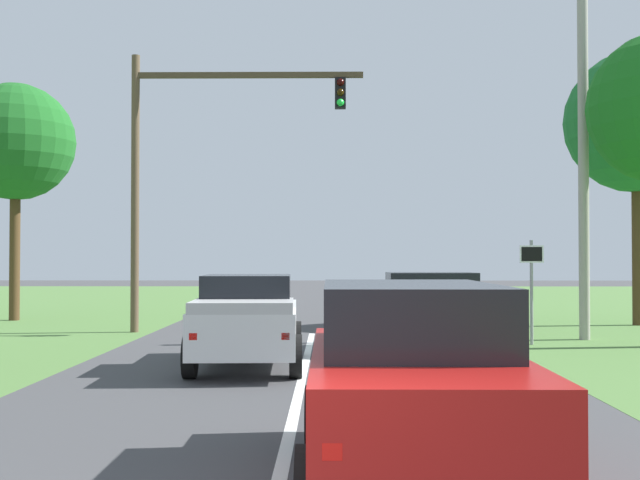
{
  "coord_description": "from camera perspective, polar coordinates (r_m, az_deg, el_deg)",
  "views": [
    {
      "loc": [
        0.5,
        -4.49,
        2.22
      ],
      "look_at": [
        0.25,
        16.72,
        2.67
      ],
      "focal_mm": 44.56,
      "sensor_mm": 36.0,
      "label": 1
    }
  ],
  "objects": [
    {
      "name": "ground_plane",
      "position": [
        14.9,
        -1.28,
        -9.79
      ],
      "size": [
        120.0,
        120.0,
        0.0
      ],
      "primitive_type": "plane",
      "color": "#424244"
    },
    {
      "name": "red_suv_near",
      "position": [
        7.99,
        6.53,
        -9.83
      ],
      "size": [
        2.17,
        4.7,
        1.95
      ],
      "color": "#9E1411",
      "rests_on": "ground_plane"
    },
    {
      "name": "pickup_truck_lead",
      "position": [
        16.0,
        -5.22,
        -5.75
      ],
      "size": [
        2.31,
        4.9,
        1.86
      ],
      "color": "silver",
      "rests_on": "ground_plane"
    },
    {
      "name": "traffic_light",
      "position": [
        23.88,
        -9.21,
        6.3
      ],
      "size": [
        6.86,
        0.4,
        8.2
      ],
      "color": "brown",
      "rests_on": "ground_plane"
    },
    {
      "name": "keep_moving_sign",
      "position": [
        20.75,
        14.95,
        -2.66
      ],
      "size": [
        0.6,
        0.09,
        2.64
      ],
      "color": "gray",
      "rests_on": "ground_plane"
    },
    {
      "name": "oak_tree_right",
      "position": [
        28.13,
        21.79,
        7.86
      ],
      "size": [
        4.64,
        4.64,
        8.96
      ],
      "color": "#4C351E",
      "rests_on": "ground_plane"
    },
    {
      "name": "crossing_suv_far",
      "position": [
        25.17,
        7.61,
        -4.18
      ],
      "size": [
        4.61,
        2.15,
        1.73
      ],
      "color": "maroon",
      "rests_on": "ground_plane"
    },
    {
      "name": "utility_pole_right",
      "position": [
        22.56,
        18.4,
        4.94
      ],
      "size": [
        0.28,
        0.28,
        9.24
      ],
      "primitive_type": "cylinder",
      "color": "#9E998E",
      "rests_on": "ground_plane"
    },
    {
      "name": "extra_tree_1",
      "position": [
        30.02,
        -21.02,
        6.54
      ],
      "size": [
        4.1,
        4.1,
        8.32
      ],
      "color": "#4C351E",
      "rests_on": "ground_plane"
    }
  ]
}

